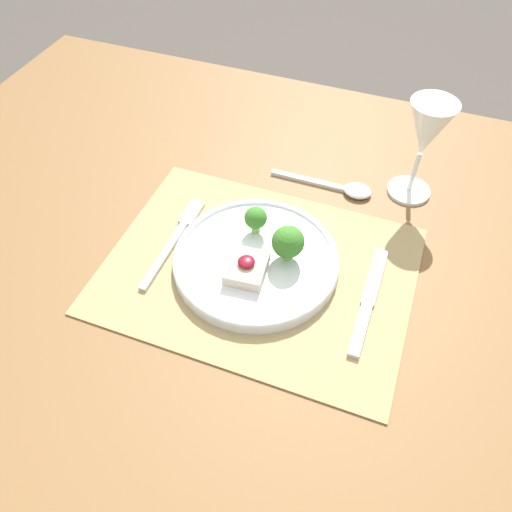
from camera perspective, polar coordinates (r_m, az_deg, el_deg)
name	(u,v)px	position (r m, az deg, el deg)	size (l,w,h in m)	color
ground_plane	(258,444)	(1.44, 0.18, -20.66)	(8.00, 8.00, 0.00)	#4C4742
dining_table	(259,300)	(0.84, 0.29, -5.09)	(1.46, 1.10, 0.75)	brown
placemat	(259,270)	(0.77, 0.31, -1.56)	(0.47, 0.35, 0.00)	#9E895B
dinner_plate	(258,258)	(0.77, 0.18, -0.21)	(0.26, 0.26, 0.08)	silver
fork	(177,236)	(0.82, -9.05, 2.29)	(0.02, 0.20, 0.01)	silver
knife	(367,307)	(0.74, 12.52, -5.66)	(0.02, 0.20, 0.01)	silver
spoon	(345,188)	(0.91, 10.15, 7.64)	(0.19, 0.04, 0.01)	silver
wine_glass_near	(426,134)	(0.86, 18.87, 13.08)	(0.08, 0.08, 0.18)	white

